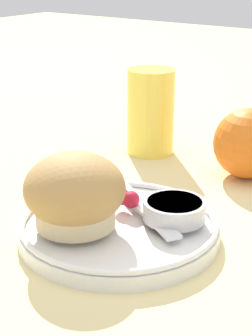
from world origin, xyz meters
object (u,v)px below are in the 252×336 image
object	(u,v)px
juice_glass	(151,112)
muffin	(75,193)
butter_knife	(136,201)
orange_fruit	(249,143)

from	to	relation	value
juice_glass	muffin	bearing A→B (deg)	-71.31
butter_knife	orange_fruit	xyz separation A→B (m)	(0.04, 0.18, 0.02)
muffin	orange_fruit	world-z (taller)	muffin
muffin	juice_glass	distance (m)	0.27
butter_knife	orange_fruit	size ratio (longest dim) A/B	1.83
muffin	butter_knife	size ratio (longest dim) A/B	0.60
juice_glass	butter_knife	bearing A→B (deg)	-60.23
muffin	butter_knife	xyz separation A→B (m)	(0.02, 0.07, -0.03)
muffin	orange_fruit	distance (m)	0.26
butter_knife	juice_glass	bearing A→B (deg)	151.71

